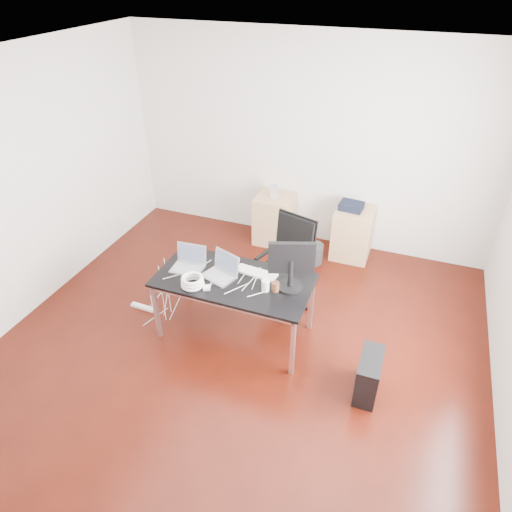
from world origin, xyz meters
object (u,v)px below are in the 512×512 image
(pc_tower, at_px, (368,375))
(desk, at_px, (234,283))
(office_chair, at_px, (287,260))
(filing_cabinet_left, at_px, (274,219))
(filing_cabinet_right, at_px, (353,233))

(pc_tower, bearing_deg, desk, 167.60)
(office_chair, relative_size, filing_cabinet_left, 1.54)
(office_chair, bearing_deg, filing_cabinet_right, 83.64)
(filing_cabinet_right, bearing_deg, desk, -114.08)
(desk, relative_size, filing_cabinet_right, 2.29)
(pc_tower, bearing_deg, filing_cabinet_left, 126.32)
(desk, xyz_separation_m, filing_cabinet_right, (0.89, 1.99, -0.33))
(filing_cabinet_right, bearing_deg, filing_cabinet_left, 180.00)
(office_chair, relative_size, pc_tower, 2.40)
(office_chair, height_order, filing_cabinet_right, office_chair)
(filing_cabinet_left, distance_m, filing_cabinet_right, 1.12)
(desk, relative_size, office_chair, 1.48)
(office_chair, height_order, filing_cabinet_left, office_chair)
(filing_cabinet_right, xyz_separation_m, pc_tower, (0.60, -2.31, -0.13))
(pc_tower, bearing_deg, filing_cabinet_right, 104.23)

